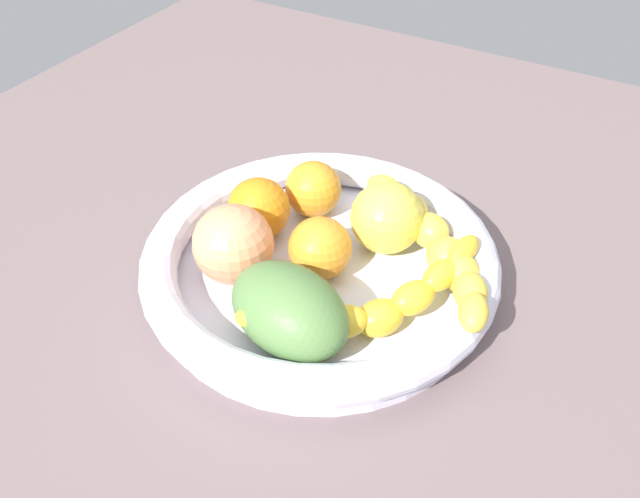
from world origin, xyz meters
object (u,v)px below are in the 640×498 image
at_px(banana_draped_right, 440,250).
at_px(banana_draped_left, 376,303).
at_px(fruit_bowl, 320,263).
at_px(orange_front, 322,248).
at_px(orange_mid_right, 259,209).
at_px(mango_green, 289,310).
at_px(orange_mid_left, 313,189).
at_px(apple_yellow, 387,217).
at_px(peach_blush, 233,244).

bearing_deg(banana_draped_right, banana_draped_left, -104.07).
distance_m(fruit_bowl, orange_front, 0.02).
xyz_separation_m(orange_mid_right, mango_green, (0.11, -0.11, 0.00)).
bearing_deg(orange_mid_left, orange_front, -55.15).
distance_m(orange_front, mango_green, 0.09).
xyz_separation_m(banana_draped_right, apple_yellow, (-0.06, 0.01, 0.01)).
distance_m(banana_draped_left, orange_mid_left, 0.18).
xyz_separation_m(fruit_bowl, banana_draped_left, (0.08, -0.04, 0.02)).
height_order(banana_draped_left, mango_green, mango_green).
bearing_deg(apple_yellow, peach_blush, -134.05).
relative_size(banana_draped_left, orange_mid_left, 3.47).
relative_size(banana_draped_left, apple_yellow, 2.85).
relative_size(orange_mid_left, orange_mid_right, 0.93).
height_order(orange_front, orange_mid_right, orange_mid_right).
distance_m(orange_mid_right, apple_yellow, 0.13).
height_order(banana_draped_left, peach_blush, peach_blush).
bearing_deg(orange_mid_right, peach_blush, -77.29).
bearing_deg(mango_green, banana_draped_left, 41.63).
bearing_deg(mango_green, orange_mid_right, 133.54).
height_order(mango_green, peach_blush, peach_blush).
height_order(fruit_bowl, banana_draped_left, banana_draped_left).
bearing_deg(banana_draped_right, orange_mid_left, 169.86).
xyz_separation_m(banana_draped_left, banana_draped_right, (0.02, 0.09, 0.00)).
bearing_deg(banana_draped_left, apple_yellow, 110.73).
relative_size(banana_draped_right, orange_mid_right, 2.82).
bearing_deg(fruit_bowl, orange_mid_left, 123.78).
relative_size(banana_draped_right, orange_mid_left, 3.02).
distance_m(fruit_bowl, orange_mid_right, 0.09).
bearing_deg(orange_front, peach_blush, -147.78).
bearing_deg(fruit_bowl, orange_mid_right, 165.84).
distance_m(banana_draped_left, apple_yellow, 0.11).
distance_m(orange_mid_left, mango_green, 0.19).
relative_size(banana_draped_right, peach_blush, 2.35).
bearing_deg(peach_blush, fruit_bowl, 32.12).
height_order(banana_draped_left, banana_draped_right, banana_draped_right).
bearing_deg(banana_draped_right, peach_blush, -150.23).
xyz_separation_m(fruit_bowl, peach_blush, (-0.07, -0.04, 0.03)).
bearing_deg(banana_draped_left, peach_blush, -177.60).
xyz_separation_m(banana_draped_left, peach_blush, (-0.15, -0.01, 0.01)).
distance_m(orange_front, peach_blush, 0.09).
bearing_deg(banana_draped_left, orange_front, 153.21).
height_order(orange_front, orange_mid_left, orange_front).
relative_size(banana_draped_left, mango_green, 1.77).
relative_size(orange_front, apple_yellow, 0.84).
distance_m(banana_draped_left, orange_mid_right, 0.17).
xyz_separation_m(fruit_bowl, orange_mid_right, (-0.08, 0.02, 0.02)).
bearing_deg(orange_mid_left, fruit_bowl, -56.22).
bearing_deg(orange_mid_right, fruit_bowl, -14.16).
height_order(fruit_bowl, orange_mid_right, orange_mid_right).
xyz_separation_m(orange_mid_left, peach_blush, (-0.02, -0.13, 0.01)).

